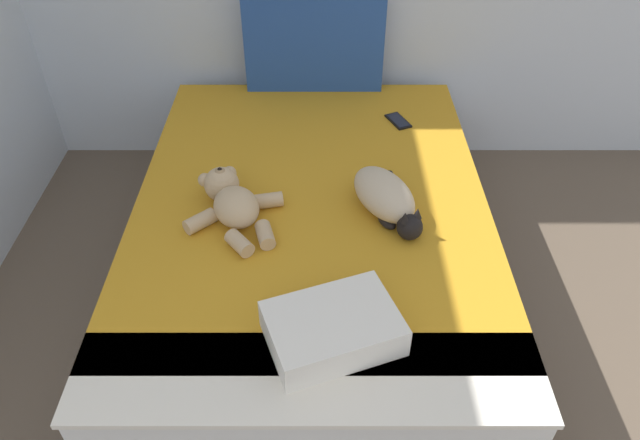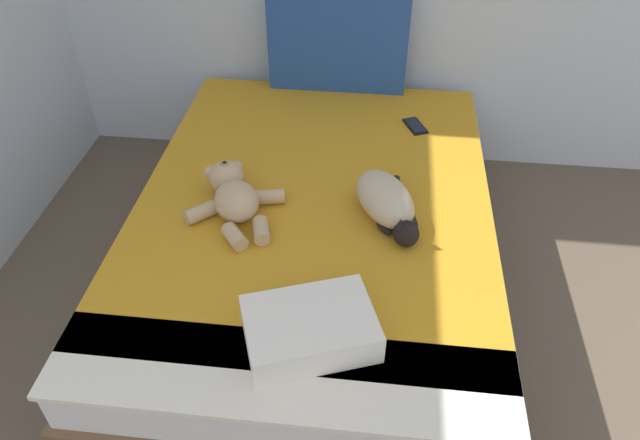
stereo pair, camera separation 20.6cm
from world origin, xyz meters
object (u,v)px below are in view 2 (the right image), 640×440
(cat, at_px, (387,202))
(throw_pillow, at_px, (310,328))
(teddy_bear, at_px, (234,195))
(bed, at_px, (315,242))
(cell_phone, at_px, (415,126))
(patterned_cushion, at_px, (338,43))

(cat, relative_size, throw_pillow, 1.11)
(teddy_bear, bearing_deg, throw_pillow, -58.38)
(bed, height_order, cat, cat)
(cell_phone, relative_size, throw_pillow, 0.41)
(throw_pillow, bearing_deg, cat, 70.96)
(teddy_bear, xyz_separation_m, throw_pillow, (0.38, -0.62, -0.01))
(cat, xyz_separation_m, throw_pillow, (-0.22, -0.64, -0.02))
(patterned_cushion, height_order, cell_phone, patterned_cushion)
(throw_pillow, bearing_deg, bed, 95.91)
(throw_pillow, bearing_deg, cell_phone, 75.57)
(bed, distance_m, teddy_bear, 0.45)
(cell_phone, xyz_separation_m, throw_pillow, (-0.34, -1.33, 0.05))
(teddy_bear, bearing_deg, cell_phone, 44.32)
(patterned_cushion, xyz_separation_m, cell_phone, (0.41, -0.36, -0.24))
(patterned_cushion, height_order, cat, patterned_cushion)
(bed, relative_size, cat, 4.65)
(patterned_cushion, xyz_separation_m, throw_pillow, (0.07, -1.68, -0.19))
(cat, height_order, cell_phone, cat)
(cat, bearing_deg, cell_phone, 80.03)
(patterned_cushion, bearing_deg, cat, -74.44)
(bed, bearing_deg, cat, -15.75)
(cell_phone, bearing_deg, teddy_bear, -135.68)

